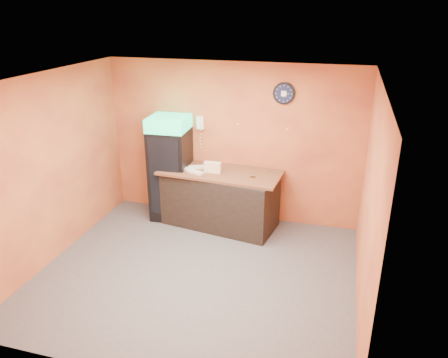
% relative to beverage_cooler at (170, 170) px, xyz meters
% --- Properties ---
extents(floor, '(4.50, 4.50, 0.00)m').
position_rel_beverage_cooler_xyz_m(floor, '(1.04, -1.61, -0.92)').
color(floor, '#47474C').
rests_on(floor, ground).
extents(back_wall, '(4.50, 0.02, 2.80)m').
position_rel_beverage_cooler_xyz_m(back_wall, '(1.04, 0.39, 0.48)').
color(back_wall, orange).
rests_on(back_wall, floor).
extents(left_wall, '(0.02, 4.00, 2.80)m').
position_rel_beverage_cooler_xyz_m(left_wall, '(-1.21, -1.61, 0.48)').
color(left_wall, orange).
rests_on(left_wall, floor).
extents(right_wall, '(0.02, 4.00, 2.80)m').
position_rel_beverage_cooler_xyz_m(right_wall, '(3.29, -1.61, 0.48)').
color(right_wall, orange).
rests_on(right_wall, floor).
extents(ceiling, '(4.50, 4.00, 0.02)m').
position_rel_beverage_cooler_xyz_m(ceiling, '(1.04, -1.61, 1.88)').
color(ceiling, white).
rests_on(ceiling, back_wall).
extents(beverage_cooler, '(0.69, 0.70, 1.88)m').
position_rel_beverage_cooler_xyz_m(beverage_cooler, '(0.00, 0.00, 0.00)').
color(beverage_cooler, black).
rests_on(beverage_cooler, floor).
extents(prep_counter, '(2.04, 1.15, 0.96)m').
position_rel_beverage_cooler_xyz_m(prep_counter, '(0.94, -0.04, -0.44)').
color(prep_counter, black).
rests_on(prep_counter, floor).
extents(wall_clock, '(0.36, 0.06, 0.36)m').
position_rel_beverage_cooler_xyz_m(wall_clock, '(1.91, 0.36, 1.40)').
color(wall_clock, black).
rests_on(wall_clock, back_wall).
extents(wall_phone, '(0.13, 0.11, 0.23)m').
position_rel_beverage_cooler_xyz_m(wall_phone, '(0.48, 0.34, 0.81)').
color(wall_phone, white).
rests_on(wall_phone, back_wall).
extents(butcher_paper, '(2.13, 1.01, 0.04)m').
position_rel_beverage_cooler_xyz_m(butcher_paper, '(0.94, -0.04, 0.06)').
color(butcher_paper, brown).
rests_on(butcher_paper, prep_counter).
extents(sub_roll_stack, '(0.29, 0.10, 0.18)m').
position_rel_beverage_cooler_xyz_m(sub_roll_stack, '(0.83, -0.11, 0.18)').
color(sub_roll_stack, '#F6E0BF').
rests_on(sub_roll_stack, butcher_paper).
extents(wrapped_sandwich_left, '(0.29, 0.16, 0.04)m').
position_rel_beverage_cooler_xyz_m(wrapped_sandwich_left, '(0.38, -0.12, 0.10)').
color(wrapped_sandwich_left, silver).
rests_on(wrapped_sandwich_left, butcher_paper).
extents(wrapped_sandwich_mid, '(0.29, 0.19, 0.04)m').
position_rel_beverage_cooler_xyz_m(wrapped_sandwich_mid, '(0.56, -0.23, 0.10)').
color(wrapped_sandwich_mid, silver).
rests_on(wrapped_sandwich_mid, butcher_paper).
extents(wrapped_sandwich_right, '(0.30, 0.20, 0.04)m').
position_rel_beverage_cooler_xyz_m(wrapped_sandwich_right, '(0.50, 0.01, 0.10)').
color(wrapped_sandwich_right, silver).
rests_on(wrapped_sandwich_right, butcher_paper).
extents(kitchen_tool, '(0.06, 0.06, 0.06)m').
position_rel_beverage_cooler_xyz_m(kitchen_tool, '(0.77, 0.14, 0.11)').
color(kitchen_tool, silver).
rests_on(kitchen_tool, butcher_paper).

